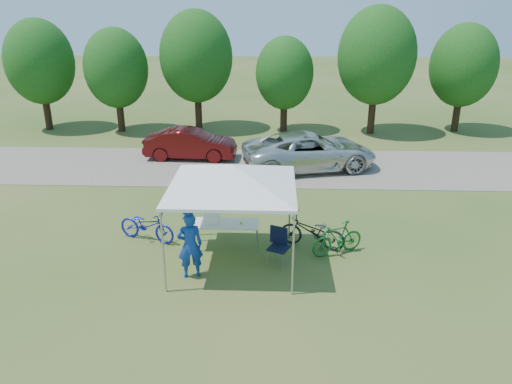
% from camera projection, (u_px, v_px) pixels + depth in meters
% --- Properties ---
extents(ground, '(100.00, 100.00, 0.00)m').
position_uv_depth(ground, '(234.00, 262.00, 13.26)').
color(ground, '#2D5119').
rests_on(ground, ground).
extents(gravel_strip, '(24.00, 5.00, 0.02)m').
position_uv_depth(gravel_strip, '(249.00, 167.00, 20.71)').
color(gravel_strip, gray).
rests_on(gravel_strip, ground).
extents(canopy, '(4.53, 4.53, 3.00)m').
position_uv_depth(canopy, '(232.00, 167.00, 12.30)').
color(canopy, '#A5A5AA').
rests_on(canopy, ground).
extents(treeline, '(24.89, 4.28, 6.30)m').
position_uv_depth(treeline, '(249.00, 62.00, 25.07)').
color(treeline, '#382314').
rests_on(treeline, ground).
extents(folding_table, '(1.79, 0.75, 0.74)m').
position_uv_depth(folding_table, '(226.00, 224.00, 13.82)').
color(folding_table, white).
rests_on(folding_table, ground).
extents(folding_chair, '(0.65, 0.68, 0.96)m').
position_uv_depth(folding_chair, '(279.00, 242.00, 13.08)').
color(folding_chair, black).
rests_on(folding_chair, ground).
extents(cooler, '(0.45, 0.31, 0.32)m').
position_uv_depth(cooler, '(212.00, 217.00, 13.76)').
color(cooler, white).
rests_on(cooler, folding_table).
extents(ice_cream_cup, '(0.07, 0.07, 0.05)m').
position_uv_depth(ice_cream_cup, '(241.00, 223.00, 13.74)').
color(ice_cream_cup, gold).
rests_on(ice_cream_cup, folding_table).
extents(cyclist, '(0.72, 0.57, 1.73)m').
position_uv_depth(cyclist, '(190.00, 245.00, 12.29)').
color(cyclist, '#123998').
rests_on(cyclist, ground).
extents(bike_blue, '(1.89, 1.19, 0.94)m').
position_uv_depth(bike_blue, '(147.00, 225.00, 14.29)').
color(bike_blue, '#131AA8').
rests_on(bike_blue, ground).
extents(bike_green, '(1.59, 1.08, 0.93)m').
position_uv_depth(bike_green, '(337.00, 238.00, 13.52)').
color(bike_green, '#156225').
rests_on(bike_green, ground).
extents(bike_dark, '(1.95, 1.18, 0.97)m').
position_uv_depth(bike_dark, '(312.00, 232.00, 13.86)').
color(bike_dark, black).
rests_on(bike_dark, ground).
extents(minivan, '(5.82, 3.72, 1.49)m').
position_uv_depth(minivan, '(309.00, 151.00, 20.18)').
color(minivan, silver).
rests_on(minivan, gravel_strip).
extents(sedan, '(3.98, 1.52, 1.29)m').
position_uv_depth(sedan, '(191.00, 144.00, 21.55)').
color(sedan, '#4E0D0D').
rests_on(sedan, gravel_strip).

